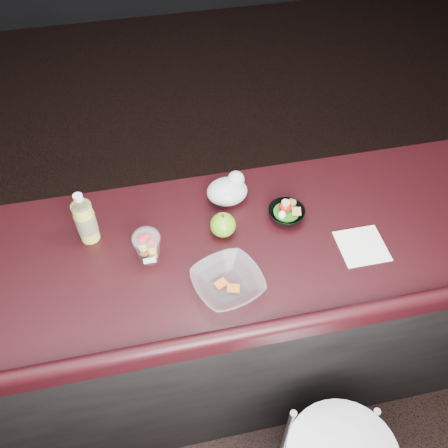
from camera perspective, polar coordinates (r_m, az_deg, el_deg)
The scene contains 10 objects.
ground at distance 2.51m, azimuth -0.05°, elevation -22.71°, with size 8.00×8.00×0.00m, color black.
room_shell at distance 0.94m, azimuth -0.13°, elevation 13.32°, with size 8.00×8.00×8.00m.
counter at distance 2.15m, azimuth -1.73°, elevation -11.05°, with size 4.06×0.71×1.02m.
lemonade_bottle at distance 1.75m, azimuth -15.55°, elevation 0.37°, with size 0.07×0.07×0.21m.
fruit_cup at distance 1.67m, azimuth -8.75°, elevation -2.44°, with size 0.09×0.09×0.13m.
green_apple at distance 1.74m, azimuth -0.12°, elevation -0.11°, with size 0.09×0.09×0.10m.
plastic_bag at distance 1.84m, azimuth 0.50°, elevation 3.92°, with size 0.15×0.12×0.11m.
snack_bowl at distance 1.81m, azimuth 7.10°, elevation 1.25°, with size 0.17×0.17×0.07m.
takeout_bowl at distance 1.61m, azimuth 0.42°, elevation -6.73°, with size 0.27×0.27×0.05m.
paper_napkin at distance 1.80m, azimuth 15.48°, elevation -2.45°, with size 0.16×0.16×0.00m, color white.
Camera 1 is at (-0.15, -0.74, 2.39)m, focal length 40.00 mm.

